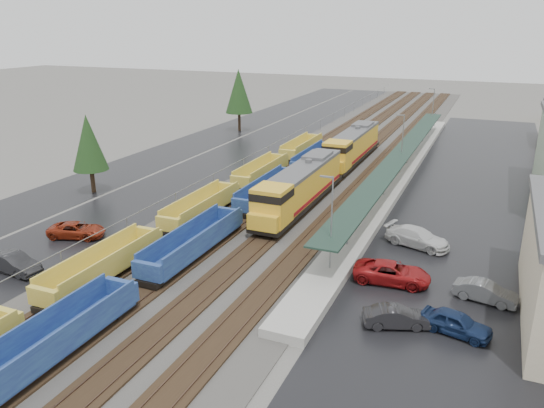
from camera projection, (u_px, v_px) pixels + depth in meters
The scene contains 21 objects.
ground at pixel (35, 405), 27.06m from camera, with size 360.00×360.00×0.00m, color #56544F.
ballast_strip at pixel (348, 154), 79.33m from camera, with size 20.00×160.00×0.08m, color #302D2B.
trackbed at pixel (348, 153), 79.29m from camera, with size 14.60×160.00×0.22m.
west_parking_lot at pixel (257, 145), 84.89m from camera, with size 10.00×160.00×0.02m, color black.
west_road at pixel (202, 140), 88.59m from camera, with size 9.00×160.00×0.02m, color black.
east_commuter_lot at pixel (479, 186), 63.60m from camera, with size 16.00×100.00×0.02m, color black.
station_platform at pixel (400, 172), 66.88m from camera, with size 3.00×80.00×8.00m.
chainlink_fence at pixel (285, 140), 80.98m from camera, with size 0.08×160.04×2.02m.
tree_west_near at pixel (88, 143), 59.47m from camera, with size 3.96×3.96×9.00m.
tree_west_far at pixel (239, 91), 94.27m from camera, with size 4.84×4.84×11.00m.
locomotive_lead at pixel (299, 187), 54.72m from camera, with size 3.12×20.59×4.66m.
locomotive_trail at pixel (352, 146), 73.02m from camera, with size 3.12×20.59×4.66m.
well_string_yellow at pixel (159, 234), 46.27m from camera, with size 2.46×85.32×2.19m.
well_string_blue at pixel (194, 244), 44.08m from camera, with size 2.52×77.16×2.23m.
parked_car_west_b at pixel (14, 263), 41.28m from camera, with size 4.74×1.65×1.56m, color black.
parked_car_west_c at pixel (77, 230), 48.12m from camera, with size 5.07×2.34×1.41m, color maroon.
parked_car_east_a at pixel (396, 317), 33.87m from camera, with size 4.18×1.46×1.38m, color black.
parked_car_east_b at pixel (392, 273), 39.67m from camera, with size 5.70×2.63×1.58m, color maroon.
parked_car_east_c at pixel (417, 238), 46.14m from camera, with size 5.67×2.31×1.65m, color silver.
parked_car_east_d at pixel (456, 323), 33.09m from camera, with size 4.36×1.75×1.49m, color #132347.
parked_car_east_e at pixel (486, 292), 36.97m from camera, with size 4.31×1.50×1.42m, color #55565A.
Camera 1 is at (19.87, -15.79, 18.46)m, focal length 35.00 mm.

